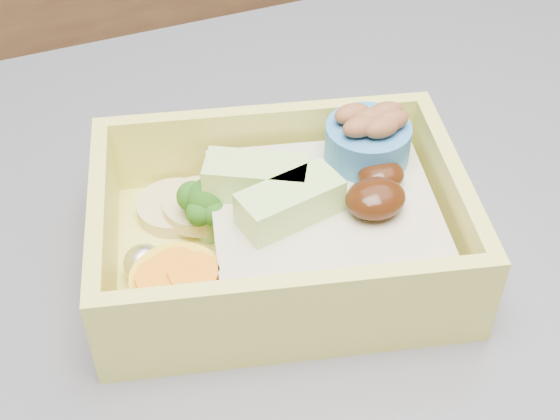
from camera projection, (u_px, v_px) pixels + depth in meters
name	position (u px, v px, depth m)	size (l,w,h in m)	color
bento_box	(290.00, 224.00, 0.44)	(0.24, 0.20, 0.08)	#E1DC5D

